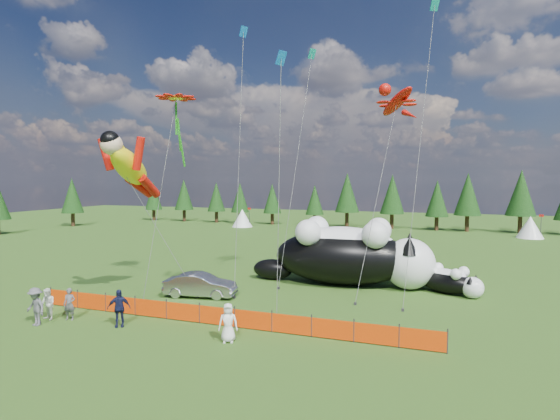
{
  "coord_description": "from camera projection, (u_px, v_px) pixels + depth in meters",
  "views": [
    {
      "loc": [
        10.28,
        -22.51,
        7.44
      ],
      "look_at": [
        0.96,
        4.0,
        5.48
      ],
      "focal_mm": 28.0,
      "sensor_mm": 36.0,
      "label": 1
    }
  ],
  "objects": [
    {
      "name": "gecko_kite",
      "position": [
        397.0,
        102.0,
        32.58
      ],
      "size": [
        5.68,
        11.94,
        15.72
      ],
      "color": "red",
      "rests_on": "ground"
    },
    {
      "name": "flower_kite",
      "position": [
        176.0,
        100.0,
        28.6
      ],
      "size": [
        3.16,
        5.13,
        13.13
      ],
      "color": "red",
      "rests_on": "ground"
    },
    {
      "name": "diamond_kite_b",
      "position": [
        433.0,
        20.0,
        29.25
      ],
      "size": [
        1.85,
        7.46,
        20.5
      ],
      "color": "#0C9181",
      "rests_on": "ground"
    },
    {
      "name": "spectator_e",
      "position": [
        228.0,
        323.0,
        19.95
      ],
      "size": [
        1.02,
        0.85,
        1.79
      ],
      "primitive_type": "imported",
      "rotation": [
        0.0,
        0.0,
        0.37
      ],
      "color": "white",
      "rests_on": "ground"
    },
    {
      "name": "cat_large",
      "position": [
        350.0,
        253.0,
        30.76
      ],
      "size": [
        13.02,
        4.95,
        4.7
      ],
      "rotation": [
        0.0,
        0.0,
        0.04
      ],
      "color": "black",
      "rests_on": "ground"
    },
    {
      "name": "superhero_kite",
      "position": [
        130.0,
        167.0,
        25.94
      ],
      "size": [
        6.07,
        5.78,
        10.79
      ],
      "color": "#FFEB0D",
      "rests_on": "ground"
    },
    {
      "name": "festival_tents",
      "position": [
        438.0,
        224.0,
        59.01
      ],
      "size": [
        50.0,
        3.2,
        2.8
      ],
      "primitive_type": null,
      "color": "white",
      "rests_on": "ground"
    },
    {
      "name": "spectator_c",
      "position": [
        119.0,
        308.0,
        22.03
      ],
      "size": [
        1.26,
        1.08,
        1.92
      ],
      "primitive_type": "imported",
      "rotation": [
        0.0,
        0.0,
        0.55
      ],
      "color": "#141839",
      "rests_on": "ground"
    },
    {
      "name": "diamond_kite_d",
      "position": [
        311.0,
        63.0,
        34.64
      ],
      "size": [
        0.85,
        7.58,
        18.81
      ],
      "color": "#0C9181",
      "rests_on": "ground"
    },
    {
      "name": "spectator_a",
      "position": [
        69.0,
        304.0,
        23.09
      ],
      "size": [
        0.72,
        0.58,
        1.7
      ],
      "primitive_type": "imported",
      "rotation": [
        0.0,
        0.0,
        0.31
      ],
      "color": "#555559",
      "rests_on": "ground"
    },
    {
      "name": "tree_line",
      "position": [
        362.0,
        202.0,
        67.17
      ],
      "size": [
        90.0,
        4.0,
        8.0
      ],
      "primitive_type": null,
      "color": "black",
      "rests_on": "ground"
    },
    {
      "name": "diamond_kite_a",
      "position": [
        243.0,
        46.0,
        30.17
      ],
      "size": [
        1.51,
        4.67,
        18.55
      ],
      "color": "blue",
      "rests_on": "ground"
    },
    {
      "name": "spectator_b",
      "position": [
        48.0,
        304.0,
        23.07
      ],
      "size": [
        0.93,
        0.7,
        1.69
      ],
      "primitive_type": "imported",
      "rotation": [
        0.0,
        0.0,
        -0.29
      ],
      "color": "white",
      "rests_on": "ground"
    },
    {
      "name": "cat_small",
      "position": [
        449.0,
        280.0,
        28.44
      ],
      "size": [
        4.68,
        3.34,
        1.83
      ],
      "rotation": [
        0.0,
        0.0,
        -0.49
      ],
      "color": "black",
      "rests_on": "ground"
    },
    {
      "name": "spectator_d",
      "position": [
        35.0,
        307.0,
        22.2
      ],
      "size": [
        1.36,
        0.85,
        1.96
      ],
      "primitive_type": "imported",
      "rotation": [
        0.0,
        0.0,
        -0.17
      ],
      "color": "#555559",
      "rests_on": "ground"
    },
    {
      "name": "diamond_kite_c",
      "position": [
        281.0,
        73.0,
        21.5
      ],
      "size": [
        0.55,
        1.52,
        14.13
      ],
      "color": "blue",
      "rests_on": "ground"
    },
    {
      "name": "car",
      "position": [
        200.0,
        285.0,
        27.7
      ],
      "size": [
        4.77,
        2.35,
        1.5
      ],
      "primitive_type": "imported",
      "rotation": [
        0.0,
        0.0,
        1.74
      ],
      "color": "#A8A8AD",
      "rests_on": "ground"
    },
    {
      "name": "ground",
      "position": [
        241.0,
        309.0,
        25.1
      ],
      "size": [
        160.0,
        160.0,
        0.0
      ],
      "primitive_type": "plane",
      "color": "#14380A",
      "rests_on": "ground"
    },
    {
      "name": "safety_fence",
      "position": [
        217.0,
        316.0,
        22.24
      ],
      "size": [
        22.06,
        0.06,
        1.1
      ],
      "color": "#262626",
      "rests_on": "ground"
    }
  ]
}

